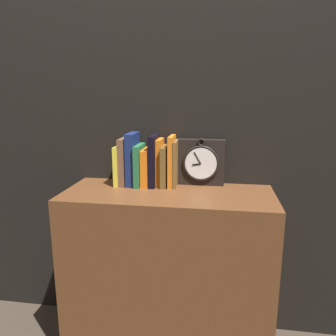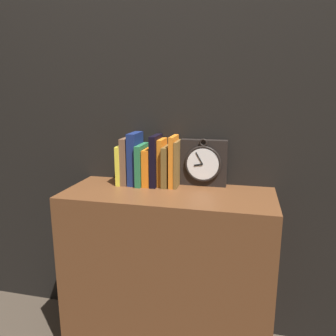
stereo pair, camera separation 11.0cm
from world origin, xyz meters
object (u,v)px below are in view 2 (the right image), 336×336
at_px(book_slot0_yellow, 122,164).
at_px(book_slot4_orange, 149,167).
at_px(book_slot5_black, 156,160).
at_px(book_slot3_green, 142,165).
at_px(book_slot6_orange, 162,162).
at_px(book_slot8_orange, 173,161).
at_px(book_slot9_brown, 178,164).
at_px(clock, 203,163).
at_px(book_slot7_brown, 167,166).
at_px(book_slot2_navy, 135,158).
at_px(book_slot1_brown, 127,161).

height_order(book_slot0_yellow, book_slot4_orange, book_slot0_yellow).
relative_size(book_slot0_yellow, book_slot5_black, 0.78).
height_order(book_slot3_green, book_slot6_orange, book_slot6_orange).
xyz_separation_m(book_slot6_orange, book_slot8_orange, (0.05, -0.01, 0.01)).
height_order(book_slot4_orange, book_slot9_brown, book_slot9_brown).
height_order(book_slot4_orange, book_slot8_orange, book_slot8_orange).
distance_m(book_slot6_orange, book_slot9_brown, 0.08).
distance_m(clock, book_slot8_orange, 0.15).
relative_size(book_slot5_black, book_slot7_brown, 1.27).
height_order(book_slot3_green, book_slot5_black, book_slot5_black).
bearing_deg(book_slot8_orange, book_slot2_navy, -179.18).
distance_m(book_slot7_brown, book_slot9_brown, 0.05).
xyz_separation_m(book_slot4_orange, book_slot5_black, (0.03, -0.00, 0.03)).
bearing_deg(book_slot8_orange, book_slot5_black, -176.54).
relative_size(book_slot6_orange, book_slot7_brown, 1.17).
distance_m(clock, book_slot3_green, 0.29).
relative_size(book_slot4_orange, book_slot7_brown, 0.92).
bearing_deg(book_slot8_orange, book_slot9_brown, 1.46).
bearing_deg(book_slot4_orange, book_slot1_brown, 179.56).
bearing_deg(book_slot0_yellow, book_slot7_brown, 0.76).
bearing_deg(book_slot6_orange, book_slot9_brown, -4.71).
distance_m(book_slot1_brown, book_slot2_navy, 0.04).
relative_size(book_slot4_orange, book_slot5_black, 0.73).
bearing_deg(book_slot9_brown, book_slot6_orange, 175.29).
xyz_separation_m(book_slot3_green, book_slot4_orange, (0.03, 0.01, -0.01)).
distance_m(book_slot3_green, book_slot5_black, 0.07).
height_order(book_slot0_yellow, book_slot9_brown, book_slot9_brown).
xyz_separation_m(book_slot2_navy, book_slot8_orange, (0.19, 0.00, -0.00)).
bearing_deg(book_slot9_brown, clock, 17.89).
height_order(clock, book_slot7_brown, clock).
bearing_deg(book_slot2_navy, book_slot3_green, -10.31).
bearing_deg(book_slot2_navy, book_slot0_yellow, -177.72).
relative_size(book_slot7_brown, book_slot9_brown, 0.88).
relative_size(book_slot2_navy, book_slot6_orange, 1.12).
distance_m(clock, book_slot7_brown, 0.17).
xyz_separation_m(book_slot0_yellow, book_slot6_orange, (0.20, 0.01, 0.02)).
relative_size(book_slot1_brown, book_slot9_brown, 1.04).
bearing_deg(book_slot0_yellow, book_slot1_brown, 5.87).
distance_m(clock, book_slot5_black, 0.23).
xyz_separation_m(clock, book_slot4_orange, (-0.26, -0.04, -0.02)).
xyz_separation_m(book_slot3_green, book_slot6_orange, (0.10, 0.02, 0.01)).
xyz_separation_m(book_slot5_black, book_slot7_brown, (0.05, 0.00, -0.03)).
relative_size(book_slot5_black, book_slot6_orange, 1.08).
distance_m(book_slot4_orange, book_slot5_black, 0.05).
bearing_deg(book_slot4_orange, book_slot0_yellow, -179.24).
bearing_deg(book_slot6_orange, book_slot8_orange, -7.36).
bearing_deg(book_slot0_yellow, book_slot2_navy, 2.28).
distance_m(book_slot4_orange, book_slot9_brown, 0.14).
xyz_separation_m(book_slot6_orange, book_slot9_brown, (0.08, -0.01, -0.00)).
bearing_deg(book_slot6_orange, book_slot0_yellow, -176.44).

